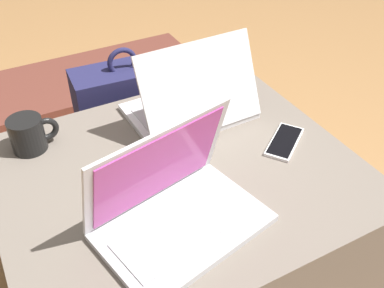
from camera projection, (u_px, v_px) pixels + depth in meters
The scene contains 8 objects.
ground_plane at pixel (181, 282), 1.37m from camera, with size 14.00×14.00×0.00m, color #9E7042.
ottoman at pixel (180, 233), 1.22m from camera, with size 0.85×0.72×0.46m.
laptop_near at pixel (175, 206), 0.92m from camera, with size 0.38×0.29×0.23m.
laptop_far at pixel (192, 103), 1.23m from camera, with size 0.33×0.24×0.23m.
cell_phone at pixel (284, 142), 1.16m from camera, with size 0.16×0.14×0.01m.
backpack at pixel (129, 131), 1.58m from camera, with size 0.34×0.20×0.56m.
coffee_mug at pixel (29, 134), 1.12m from camera, with size 0.12×0.09×0.09m.
fireplace_hearth at pixel (64, 84), 2.24m from camera, with size 1.40×0.50×0.04m.
Camera 1 is at (-0.35, -0.73, 1.18)m, focal length 42.00 mm.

